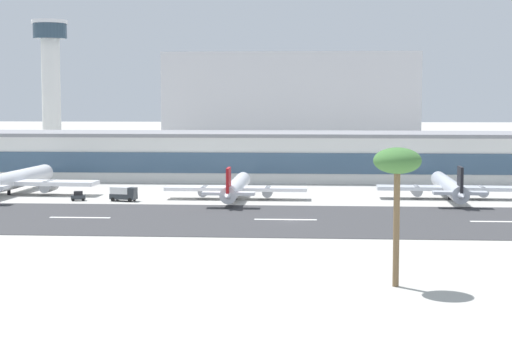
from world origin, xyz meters
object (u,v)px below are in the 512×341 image
object	(u,v)px
service_box_truck_1	(124,193)
control_tower	(51,79)
distant_hotel_block	(291,103)
airliner_black_tail_gate_2	(449,187)
palm_tree_1	(397,166)
airliner_red_tail_gate_1	(236,188)
service_baggage_tug_0	(78,196)
terminal_building	(242,155)
airliner_blue_tail_gate_0	(9,181)

from	to	relation	value
service_box_truck_1	control_tower	bearing A→B (deg)	128.18
control_tower	distant_hotel_block	world-z (taller)	control_tower
airliner_black_tail_gate_2	palm_tree_1	bearing A→B (deg)	168.09
airliner_red_tail_gate_1	service_box_truck_1	size ratio (longest dim) A/B	6.51
palm_tree_1	service_baggage_tug_0	bearing A→B (deg)	127.72
control_tower	distant_hotel_block	xyz separation A→B (m)	(81.01, 77.64, -8.54)
service_baggage_tug_0	control_tower	bearing A→B (deg)	99.86
terminal_building	distant_hotel_block	distance (m)	119.90
terminal_building	airliner_blue_tail_gate_0	bearing A→B (deg)	-139.36
airliner_red_tail_gate_1	service_box_truck_1	world-z (taller)	airliner_red_tail_gate_1
airliner_blue_tail_gate_0	palm_tree_1	size ratio (longest dim) A/B	2.90
control_tower	service_baggage_tug_0	bearing A→B (deg)	-69.11
control_tower	airliner_red_tail_gate_1	world-z (taller)	control_tower
terminal_building	airliner_black_tail_gate_2	size ratio (longest dim) A/B	4.78
distant_hotel_block	palm_tree_1	world-z (taller)	distant_hotel_block
airliner_red_tail_gate_1	service_baggage_tug_0	bearing A→B (deg)	97.73
service_box_truck_1	terminal_building	bearing A→B (deg)	80.01
palm_tree_1	airliner_red_tail_gate_1	bearing A→B (deg)	107.78
airliner_red_tail_gate_1	palm_tree_1	size ratio (longest dim) A/B	2.41
palm_tree_1	control_tower	bearing A→B (deg)	119.34
service_baggage_tug_0	palm_tree_1	xyz separation A→B (m)	(63.50, -82.10, 13.94)
terminal_building	airliner_red_tail_gate_1	world-z (taller)	terminal_building
airliner_red_tail_gate_1	service_box_truck_1	xyz separation A→B (m)	(-25.20, -4.59, -0.97)
service_baggage_tug_0	palm_tree_1	bearing A→B (deg)	-63.31
distant_hotel_block	palm_tree_1	size ratio (longest dim) A/B	6.33
distant_hotel_block	service_baggage_tug_0	distance (m)	180.53
terminal_building	airliner_red_tail_gate_1	size ratio (longest dim) A/B	4.92
airliner_red_tail_gate_1	service_box_truck_1	distance (m)	25.63
airliner_blue_tail_gate_0	airliner_red_tail_gate_1	xyz separation A→B (m)	(55.59, -5.45, -0.56)
airliner_red_tail_gate_1	service_baggage_tug_0	distance (m)	36.03
service_baggage_tug_0	service_box_truck_1	size ratio (longest dim) A/B	0.54
airliner_black_tail_gate_2	service_box_truck_1	world-z (taller)	airliner_black_tail_gate_2
palm_tree_1	service_box_truck_1	bearing A→B (deg)	122.84
control_tower	airliner_black_tail_gate_2	world-z (taller)	control_tower
airliner_blue_tail_gate_0	palm_tree_1	xyz separation A→B (m)	(83.40, -92.15, 11.67)
terminal_building	service_baggage_tug_0	size ratio (longest dim) A/B	59.21
airliner_blue_tail_gate_0	service_baggage_tug_0	xyz separation A→B (m)	(19.90, -10.04, -2.27)
service_baggage_tug_0	airliner_blue_tail_gate_0	bearing A→B (deg)	142.19
service_box_truck_1	airliner_blue_tail_gate_0	bearing A→B (deg)	173.76
control_tower	distant_hotel_block	bearing A→B (deg)	43.78
distant_hotel_block	service_baggage_tug_0	xyz separation A→B (m)	(-44.32, -173.80, -20.54)
terminal_building	service_box_truck_1	distance (m)	59.93
distant_hotel_block	airliner_black_tail_gate_2	xyz separation A→B (m)	(40.77, -165.65, -18.74)
service_baggage_tug_0	airliner_black_tail_gate_2	bearing A→B (deg)	-5.56
control_tower	airliner_red_tail_gate_1	xyz separation A→B (m)	(72.39, -91.57, -27.37)
airliner_red_tail_gate_1	airliner_black_tail_gate_2	world-z (taller)	airliner_black_tail_gate_2
control_tower	airliner_black_tail_gate_2	distance (m)	152.72
airliner_black_tail_gate_2	palm_tree_1	distance (m)	93.59
airliner_blue_tail_gate_0	airliner_red_tail_gate_1	distance (m)	55.86
airliner_blue_tail_gate_0	service_baggage_tug_0	distance (m)	22.41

